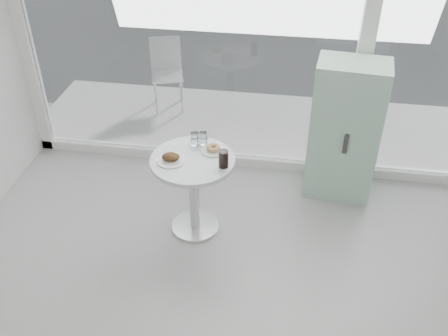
% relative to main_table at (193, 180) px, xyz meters
% --- Properties ---
extents(room_shell, '(6.00, 6.00, 6.00)m').
position_rel_main_table_xyz_m(room_shell, '(0.50, -2.46, 1.36)').
color(room_shell, silver).
rests_on(room_shell, ground).
extents(storefront, '(5.00, 0.14, 3.00)m').
position_rel_main_table_xyz_m(storefront, '(0.57, 1.10, 1.16)').
color(storefront, white).
rests_on(storefront, ground).
extents(main_table, '(0.72, 0.72, 0.77)m').
position_rel_main_table_xyz_m(main_table, '(0.00, 0.00, 0.00)').
color(main_table, silver).
rests_on(main_table, ground).
extents(patio_deck, '(5.60, 1.60, 0.05)m').
position_rel_main_table_xyz_m(patio_deck, '(0.50, 1.90, -0.53)').
color(patio_deck, silver).
rests_on(patio_deck, ground).
extents(mint_cabinet, '(0.68, 0.49, 1.39)m').
position_rel_main_table_xyz_m(mint_cabinet, '(1.30, 0.78, 0.14)').
color(mint_cabinet, '#9BC6AD').
rests_on(mint_cabinet, ground).
extents(patio_chair, '(0.47, 0.47, 0.88)m').
position_rel_main_table_xyz_m(patio_chair, '(-0.80, 2.21, -0.00)').
color(patio_chair, silver).
rests_on(patio_chair, patio_deck).
extents(plate_fritter, '(0.24, 0.24, 0.07)m').
position_rel_main_table_xyz_m(plate_fritter, '(-0.17, -0.06, 0.25)').
color(plate_fritter, white).
rests_on(plate_fritter, main_table).
extents(plate_donut, '(0.21, 0.21, 0.05)m').
position_rel_main_table_xyz_m(plate_donut, '(0.15, 0.15, 0.24)').
color(plate_donut, white).
rests_on(plate_donut, main_table).
extents(water_tumbler_a, '(0.07, 0.07, 0.12)m').
position_rel_main_table_xyz_m(water_tumbler_a, '(-0.02, 0.22, 0.27)').
color(water_tumbler_a, white).
rests_on(water_tumbler_a, main_table).
extents(water_tumbler_b, '(0.07, 0.07, 0.12)m').
position_rel_main_table_xyz_m(water_tumbler_b, '(0.05, 0.24, 0.27)').
color(water_tumbler_b, white).
rests_on(water_tumbler_b, main_table).
extents(cola_glass, '(0.08, 0.08, 0.15)m').
position_rel_main_table_xyz_m(cola_glass, '(0.28, -0.07, 0.29)').
color(cola_glass, white).
rests_on(cola_glass, main_table).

